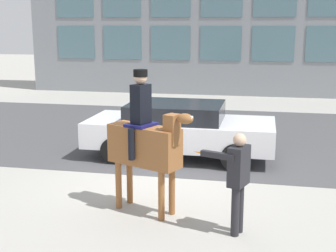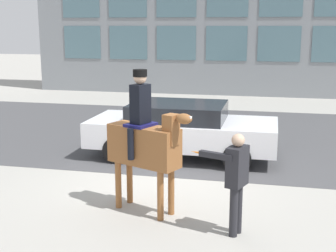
{
  "view_description": "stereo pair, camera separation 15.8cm",
  "coord_description": "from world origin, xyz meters",
  "views": [
    {
      "loc": [
        2.02,
        -8.9,
        3.21
      ],
      "look_at": [
        0.36,
        -0.83,
        1.43
      ],
      "focal_mm": 50.0,
      "sensor_mm": 36.0,
      "label": 1
    },
    {
      "loc": [
        2.18,
        -8.87,
        3.21
      ],
      "look_at": [
        0.36,
        -0.83,
        1.43
      ],
      "focal_mm": 50.0,
      "sensor_mm": 36.0,
      "label": 2
    }
  ],
  "objects": [
    {
      "name": "pedestrian_bystander",
      "position": [
        1.68,
        -1.99,
        0.95
      ],
      "size": [
        0.91,
        0.45,
        1.62
      ],
      "rotation": [
        0.0,
        0.0,
        2.79
      ],
      "color": "#232328",
      "rests_on": "ground_plane"
    },
    {
      "name": "street_car_near_lane",
      "position": [
        0.02,
        2.19,
        0.72
      ],
      "size": [
        4.57,
        2.02,
        1.35
      ],
      "color": "silver",
      "rests_on": "ground_plane"
    },
    {
      "name": "ground_plane",
      "position": [
        0.0,
        0.0,
        0.0
      ],
      "size": [
        80.0,
        80.0,
        0.0
      ],
      "primitive_type": "plane",
      "color": "#9E9B93"
    },
    {
      "name": "mounted_horse_lead",
      "position": [
        0.08,
        -1.39,
        1.27
      ],
      "size": [
        1.62,
        0.94,
        2.49
      ],
      "rotation": [
        0.0,
        0.0,
        -0.41
      ],
      "color": "brown",
      "rests_on": "ground_plane"
    },
    {
      "name": "road_surface",
      "position": [
        0.0,
        4.75,
        0.0
      ],
      "size": [
        18.65,
        8.5,
        0.01
      ],
      "color": "#444447",
      "rests_on": "ground_plane"
    }
  ]
}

